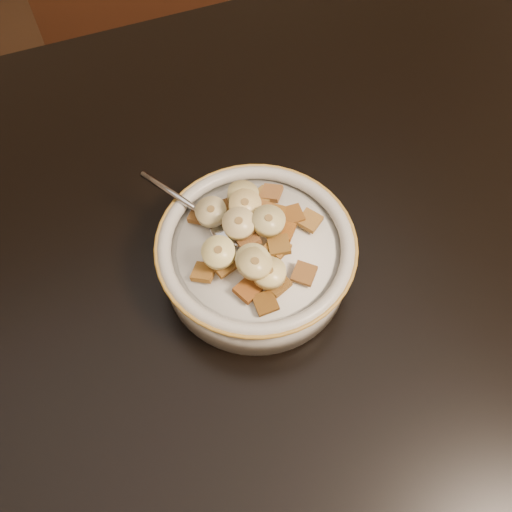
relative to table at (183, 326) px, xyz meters
name	(u,v)px	position (x,y,z in m)	size (l,w,h in m)	color
floor	(222,467)	(0.00, 0.00, -0.78)	(4.00, 4.50, 0.10)	#422816
table	(183,326)	(0.00, 0.00, 0.00)	(1.40, 0.90, 0.04)	black
chair	(164,93)	(0.13, 0.63, -0.29)	(0.39, 0.39, 0.88)	#391C0E
cereal_bowl	(256,260)	(0.09, 0.02, 0.04)	(0.19, 0.19, 0.04)	beige
milk	(256,248)	(0.09, 0.02, 0.06)	(0.16, 0.16, 0.00)	silver
spoon	(230,232)	(0.07, 0.05, 0.07)	(0.03, 0.04, 0.01)	#A0A3A9
cereal_square_0	(292,215)	(0.13, 0.04, 0.08)	(0.02, 0.02, 0.01)	brown
cereal_square_1	(200,215)	(0.05, 0.07, 0.07)	(0.02, 0.02, 0.01)	brown
cereal_square_2	(310,221)	(0.15, 0.03, 0.07)	(0.02, 0.02, 0.01)	#906120
cereal_square_3	(277,247)	(0.10, 0.01, 0.08)	(0.02, 0.02, 0.01)	olive
cereal_square_4	(259,262)	(0.08, 0.00, 0.08)	(0.02, 0.02, 0.01)	#9B612C
cereal_square_5	(274,213)	(0.12, 0.04, 0.08)	(0.02, 0.02, 0.01)	brown
cereal_square_6	(247,290)	(0.06, -0.02, 0.07)	(0.02, 0.02, 0.01)	brown
cereal_square_7	(239,205)	(0.09, 0.07, 0.08)	(0.02, 0.02, 0.01)	brown
cereal_square_8	(261,209)	(0.11, 0.05, 0.08)	(0.02, 0.02, 0.01)	brown
cereal_square_9	(279,245)	(0.11, 0.01, 0.09)	(0.02, 0.02, 0.01)	brown
cereal_square_10	(271,193)	(0.13, 0.07, 0.07)	(0.02, 0.02, 0.01)	brown
cereal_square_11	(248,202)	(0.10, 0.07, 0.07)	(0.02, 0.02, 0.01)	olive
cereal_square_12	(283,231)	(0.12, 0.02, 0.08)	(0.02, 0.02, 0.01)	#9B541A
cereal_square_13	(263,197)	(0.12, 0.07, 0.07)	(0.02, 0.02, 0.01)	brown
cereal_square_14	(218,214)	(0.07, 0.07, 0.07)	(0.02, 0.02, 0.01)	brown
cereal_square_15	(223,209)	(0.07, 0.07, 0.07)	(0.02, 0.02, 0.01)	brown
cereal_square_16	(277,284)	(0.09, -0.03, 0.08)	(0.02, 0.02, 0.01)	#925E21
cereal_square_17	(223,265)	(0.05, 0.01, 0.08)	(0.02, 0.02, 0.01)	olive
cereal_square_18	(304,273)	(0.12, -0.03, 0.07)	(0.02, 0.02, 0.01)	brown
cereal_square_19	(204,272)	(0.03, 0.01, 0.07)	(0.02, 0.02, 0.01)	#985F2C
cereal_square_20	(248,239)	(0.08, 0.02, 0.09)	(0.02, 0.02, 0.01)	brown
cereal_square_21	(266,303)	(0.07, -0.04, 0.07)	(0.02, 0.02, 0.01)	brown
banana_slice_0	(243,195)	(0.10, 0.07, 0.08)	(0.03, 0.03, 0.01)	#D7BF7B
banana_slice_1	(252,260)	(0.08, 0.00, 0.09)	(0.03, 0.03, 0.01)	#FFEB9F
banana_slice_2	(218,252)	(0.05, 0.01, 0.09)	(0.03, 0.03, 0.01)	#E8DB87
banana_slice_3	(269,273)	(0.09, -0.02, 0.09)	(0.03, 0.03, 0.01)	#D7C283
banana_slice_4	(269,221)	(0.10, 0.03, 0.10)	(0.03, 0.03, 0.01)	#CFC174
banana_slice_5	(245,205)	(0.09, 0.05, 0.10)	(0.03, 0.03, 0.01)	#D2BD7C
banana_slice_6	(211,212)	(0.06, 0.07, 0.08)	(0.03, 0.03, 0.01)	beige
banana_slice_7	(239,224)	(0.08, 0.03, 0.10)	(0.03, 0.03, 0.01)	#D0BE74
banana_slice_8	(255,264)	(0.08, -0.01, 0.10)	(0.03, 0.03, 0.01)	beige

